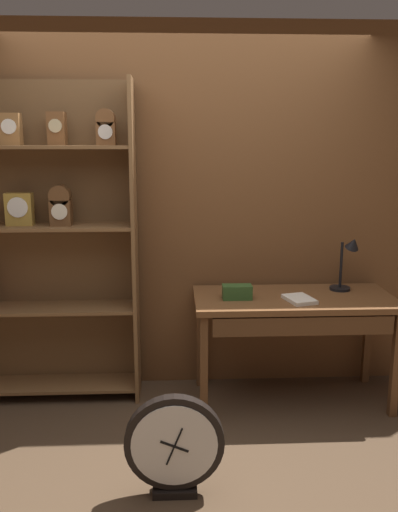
{
  "coord_description": "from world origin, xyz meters",
  "views": [
    {
      "loc": [
        -0.1,
        -2.58,
        1.79
      ],
      "look_at": [
        0.06,
        0.85,
        1.05
      ],
      "focal_mm": 37.34,
      "sensor_mm": 36.0,
      "label": 1
    }
  ],
  "objects_px": {
    "workbench": "(294,310)",
    "desk_lamp": "(347,262)",
    "bookshelf": "(38,241)",
    "toolbox_small": "(237,292)",
    "round_clock_large": "(174,445)",
    "open_repair_manual": "(299,299)"
  },
  "relations": [
    {
      "from": "desk_lamp",
      "to": "toolbox_small",
      "type": "xyz_separation_m",
      "value": [
        -0.79,
        -0.16,
        -0.16
      ]
    },
    {
      "from": "workbench",
      "to": "toolbox_small",
      "type": "distance_m",
      "value": 0.42
    },
    {
      "from": "toolbox_small",
      "to": "bookshelf",
      "type": "bearing_deg",
      "value": 170.73
    },
    {
      "from": "desk_lamp",
      "to": "open_repair_manual",
      "type": "relative_size",
      "value": 1.81
    },
    {
      "from": "open_repair_manual",
      "to": "round_clock_large",
      "type": "relative_size",
      "value": 0.4
    },
    {
      "from": "workbench",
      "to": "open_repair_manual",
      "type": "bearing_deg",
      "value": -82.82
    },
    {
      "from": "workbench",
      "to": "toolbox_small",
      "type": "xyz_separation_m",
      "value": [
        -0.4,
        -0.02,
        0.14
      ]
    },
    {
      "from": "bookshelf",
      "to": "desk_lamp",
      "type": "relative_size",
      "value": 5.51
    },
    {
      "from": "workbench",
      "to": "open_repair_manual",
      "type": "relative_size",
      "value": 6.17
    },
    {
      "from": "workbench",
      "to": "desk_lamp",
      "type": "relative_size",
      "value": 3.41
    },
    {
      "from": "bookshelf",
      "to": "workbench",
      "type": "height_order",
      "value": "bookshelf"
    },
    {
      "from": "desk_lamp",
      "to": "round_clock_large",
      "type": "relative_size",
      "value": 0.72
    },
    {
      "from": "toolbox_small",
      "to": "open_repair_manual",
      "type": "relative_size",
      "value": 0.89
    },
    {
      "from": "desk_lamp",
      "to": "toolbox_small",
      "type": "distance_m",
      "value": 0.82
    },
    {
      "from": "bookshelf",
      "to": "open_repair_manual",
      "type": "distance_m",
      "value": 1.81
    },
    {
      "from": "workbench",
      "to": "desk_lamp",
      "type": "bearing_deg",
      "value": 20.13
    },
    {
      "from": "bookshelf",
      "to": "workbench",
      "type": "bearing_deg",
      "value": -6.66
    },
    {
      "from": "toolbox_small",
      "to": "round_clock_large",
      "type": "distance_m",
      "value": 1.17
    },
    {
      "from": "workbench",
      "to": "toolbox_small",
      "type": "height_order",
      "value": "toolbox_small"
    },
    {
      "from": "toolbox_small",
      "to": "round_clock_large",
      "type": "xyz_separation_m",
      "value": [
        -0.43,
        -0.96,
        -0.53
      ]
    },
    {
      "from": "bookshelf",
      "to": "workbench",
      "type": "distance_m",
      "value": 1.81
    },
    {
      "from": "desk_lamp",
      "to": "bookshelf",
      "type": "bearing_deg",
      "value": 178.41
    }
  ]
}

